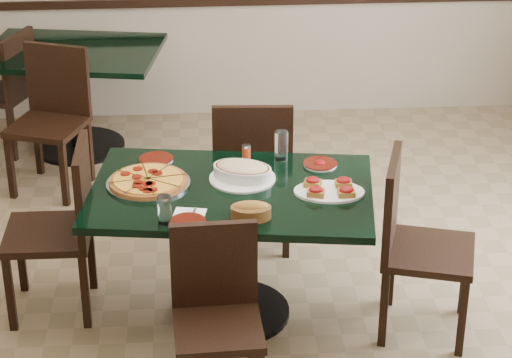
{
  "coord_description": "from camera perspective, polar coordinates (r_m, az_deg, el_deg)",
  "views": [
    {
      "loc": [
        -0.32,
        -4.54,
        3.01
      ],
      "look_at": [
        -0.01,
        0.0,
        0.76
      ],
      "focal_mm": 70.0,
      "sensor_mm": 36.0,
      "label": 1
    }
  ],
  "objects": [
    {
      "name": "pepper_shaker",
      "position": [
        5.31,
        -0.56,
        1.57
      ],
      "size": [
        0.05,
        0.05,
        0.08
      ],
      "color": "red",
      "rests_on": "main_table"
    },
    {
      "name": "chair_far",
      "position": [
        5.73,
        -0.21,
        0.71
      ],
      "size": [
        0.47,
        0.47,
        0.96
      ],
      "rotation": [
        0.0,
        0.0,
        3.09
      ],
      "color": "black",
      "rests_on": "floor"
    },
    {
      "name": "side_plate_near",
      "position": [
        4.7,
        -3.92,
        -2.47
      ],
      "size": [
        0.17,
        0.17,
        0.02
      ],
      "rotation": [
        0.0,
        0.0,
        -0.13
      ],
      "color": "white",
      "rests_on": "main_table"
    },
    {
      "name": "chair_near",
      "position": [
        4.59,
        -2.28,
        -7.3
      ],
      "size": [
        0.42,
        0.42,
        0.86
      ],
      "rotation": [
        0.0,
        0.0,
        0.05
      ],
      "color": "black",
      "rests_on": "floor"
    },
    {
      "name": "side_plate_far_l",
      "position": [
        5.33,
        -5.72,
        1.13
      ],
      "size": [
        0.18,
        0.18,
        0.02
      ],
      "rotation": [
        0.0,
        0.0,
        -0.45
      ],
      "color": "white",
      "rests_on": "main_table"
    },
    {
      "name": "back_chair_near",
      "position": [
        6.67,
        -11.56,
        3.88
      ],
      "size": [
        0.57,
        0.57,
        0.95
      ],
      "rotation": [
        0.0,
        0.0,
        -0.35
      ],
      "color": "black",
      "rests_on": "floor"
    },
    {
      "name": "side_plate_far_r",
      "position": [
        5.26,
        3.68,
        0.87
      ],
      "size": [
        0.18,
        0.18,
        0.03
      ],
      "rotation": [
        0.0,
        0.0,
        -0.22
      ],
      "color": "white",
      "rests_on": "main_table"
    },
    {
      "name": "pepperoni_pizza",
      "position": [
        5.08,
        -6.18,
        -0.12
      ],
      "size": [
        0.43,
        0.43,
        0.04
      ],
      "rotation": [
        0.0,
        0.0,
        0.19
      ],
      "color": "silver",
      "rests_on": "main_table"
    },
    {
      "name": "water_glass_a",
      "position": [
        5.3,
        1.45,
        1.93
      ],
      "size": [
        0.07,
        0.07,
        0.16
      ],
      "primitive_type": "cylinder",
      "color": "white",
      "rests_on": "main_table"
    },
    {
      "name": "napkin_setting",
      "position": [
        4.77,
        -3.84,
        -2.08
      ],
      "size": [
        0.18,
        0.18,
        0.01
      ],
      "rotation": [
        0.0,
        0.0,
        -0.19
      ],
      "color": "white",
      "rests_on": "main_table"
    },
    {
      "name": "floor",
      "position": [
        5.46,
        0.07,
        -7.22
      ],
      "size": [
        5.5,
        5.5,
        0.0
      ],
      "primitive_type": "plane",
      "color": "olive",
      "rests_on": "ground"
    },
    {
      "name": "back_chair_left",
      "position": [
        7.28,
        -13.98,
        5.2
      ],
      "size": [
        0.53,
        0.53,
        0.88
      ],
      "rotation": [
        0.0,
        0.0,
        -1.94
      ],
      "color": "black",
      "rests_on": "floor"
    },
    {
      "name": "water_glass_b",
      "position": [
        4.68,
        -5.27,
        -1.76
      ],
      "size": [
        0.07,
        0.07,
        0.14
      ],
      "primitive_type": "cylinder",
      "color": "white",
      "rests_on": "main_table"
    },
    {
      "name": "back_table",
      "position": [
        7.18,
        -10.35,
        5.58
      ],
      "size": [
        1.32,
        1.06,
        0.75
      ],
      "rotation": [
        0.0,
        0.0,
        -0.17
      ],
      "color": "black",
      "rests_on": "floor"
    },
    {
      "name": "bread_basket",
      "position": [
        4.72,
        -0.29,
        -1.82
      ],
      "size": [
        0.2,
        0.14,
        0.09
      ],
      "rotation": [
        0.0,
        0.0,
        -0.06
      ],
      "color": "brown",
      "rests_on": "main_table"
    },
    {
      "name": "room_shell",
      "position": [
        6.67,
        7.96,
        9.98
      ],
      "size": [
        5.5,
        5.5,
        5.5
      ],
      "color": "silver",
      "rests_on": "floor"
    },
    {
      "name": "chair_left",
      "position": [
        5.26,
        -10.93,
        -2.33
      ],
      "size": [
        0.45,
        0.45,
        0.95
      ],
      "rotation": [
        0.0,
        0.0,
        -1.58
      ],
      "color": "black",
      "rests_on": "floor"
    },
    {
      "name": "lasagna_casserole",
      "position": [
        5.09,
        -0.79,
        0.44
      ],
      "size": [
        0.36,
        0.34,
        0.09
      ],
      "rotation": [
        0.0,
        0.0,
        -0.39
      ],
      "color": "white",
      "rests_on": "main_table"
    },
    {
      "name": "bruschetta_platter",
      "position": [
        4.97,
        4.21,
        -0.57
      ],
      "size": [
        0.38,
        0.28,
        0.05
      ],
      "rotation": [
        0.0,
        0.0,
        -0.12
      ],
      "color": "white",
      "rests_on": "main_table"
    },
    {
      "name": "main_table",
      "position": [
        5.09,
        -1.39,
        -2.39
      ],
      "size": [
        1.52,
        1.09,
        0.75
      ],
      "rotation": [
        0.0,
        0.0,
        -0.14
      ],
      "color": "black",
      "rests_on": "floor"
    },
    {
      "name": "chair_right",
      "position": [
        5.07,
        8.9,
        -3.27
      ],
      "size": [
        0.55,
        0.55,
        0.96
      ],
      "rotation": [
        0.0,
        0.0,
        1.29
      ],
      "color": "black",
      "rests_on": "floor"
    }
  ]
}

